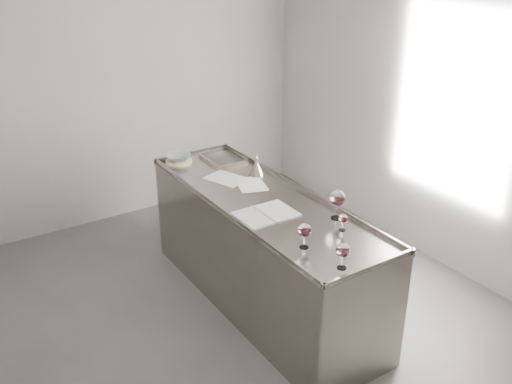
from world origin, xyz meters
TOP-DOWN VIEW (x-y plane):
  - room_shell at (0.00, 0.00)m, footprint 4.54×5.04m
  - counter at (0.50, 0.30)m, footprint 0.77×2.42m
  - wine_glass_left at (0.32, -0.45)m, footprint 0.09×0.09m
  - wine_glass_middle at (0.36, -0.78)m, footprint 0.09×0.09m
  - wine_glass_right at (0.78, -0.24)m, footprint 0.11×0.11m
  - wine_glass_small at (0.69, -0.41)m, footprint 0.06×0.06m
  - notebook at (0.36, 0.07)m, footprint 0.46×0.32m
  - loose_paper_top at (0.47, 0.82)m, footprint 0.34×0.40m
  - loose_paper_under at (0.58, 0.60)m, footprint 0.31×0.37m
  - trivet at (0.31, 1.38)m, footprint 0.27×0.27m
  - ceramic_bowl at (0.31, 1.38)m, footprint 0.29×0.29m
  - wine_funnel at (0.73, 0.74)m, footprint 0.13×0.13m

SIDE VIEW (x-z plane):
  - counter at x=0.50m, z-range -0.01..0.96m
  - loose_paper_top at x=0.47m, z-range 0.94..0.94m
  - loose_paper_under at x=0.58m, z-range 0.94..0.95m
  - notebook at x=0.36m, z-range 0.94..0.96m
  - trivet at x=0.31m, z-range 0.94..0.96m
  - ceramic_bowl at x=0.31m, z-range 0.96..1.01m
  - wine_funnel at x=0.73m, z-range 0.90..1.10m
  - wine_glass_small at x=0.69m, z-range 0.97..1.09m
  - wine_glass_middle at x=0.36m, z-range 0.98..1.15m
  - wine_glass_left at x=0.32m, z-range 0.98..1.15m
  - wine_glass_right at x=0.78m, z-range 0.99..1.21m
  - room_shell at x=0.00m, z-range -0.02..2.82m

